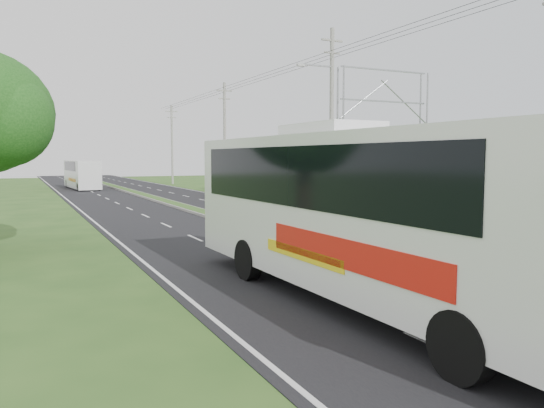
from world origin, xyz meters
name	(u,v)px	position (x,y,z in m)	size (l,w,h in m)	color
ground	(410,277)	(0.00, 0.00, 0.00)	(180.00, 180.00, 0.00)	#294C1C
road_asphalt	(200,213)	(0.00, 20.00, 0.01)	(14.00, 160.00, 0.02)	black
median_strip	(200,212)	(0.00, 20.00, 0.10)	(1.20, 160.00, 0.18)	gray
lane_edge_left	(90,219)	(-6.70, 20.00, 0.00)	(0.12, 160.00, 0.01)	silver
lane_edge_right	(293,209)	(6.70, 20.00, 0.00)	(0.12, 160.00, 0.01)	silver
shop_mid	(363,179)	(14.00, 22.00, 1.86)	(7.60, 10.60, 3.67)	tan
shop_far	(283,174)	(14.00, 36.00, 1.93)	(8.60, 11.60, 3.82)	tan
palm_verge_a	(535,129)	(9.00, 3.00, 4.74)	(2.40, 2.40, 5.45)	#473321
palm_verge_b	(401,143)	(9.40, 12.00, 4.36)	(2.40, 2.40, 5.05)	#473321
palm_verge_c	(327,135)	(8.80, 19.00, 5.12)	(2.40, 2.40, 5.85)	#473321
palm_verge_d	(276,146)	(9.30, 28.00, 4.55)	(2.40, 2.40, 5.25)	#473321
palm_behind_shop	(466,137)	(17.50, 15.00, 4.93)	(2.40, 2.40, 5.65)	#473321
utility_pole_b	(331,117)	(8.47, 18.00, 6.26)	(3.20, 0.28, 12.00)	gray
utility_pole_c	(225,136)	(8.50, 38.00, 5.67)	(1.60, 0.28, 11.00)	gray
utility_pole_d	(172,144)	(8.50, 58.00, 5.42)	(1.60, 0.28, 10.50)	gray
billboard_lattice	(384,124)	(22.00, 30.00, 6.82)	(10.18, 1.18, 12.07)	gray
coach_bus_main	(360,204)	(-3.12, -1.83, 2.43)	(3.23, 13.74, 4.42)	white
coach_bus_far	(82,173)	(-3.79, 51.54, 1.82)	(2.93, 11.13, 3.21)	white
motorcyclist	(352,241)	(-0.71, 2.00, 0.84)	(2.04, 0.82, 2.36)	black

